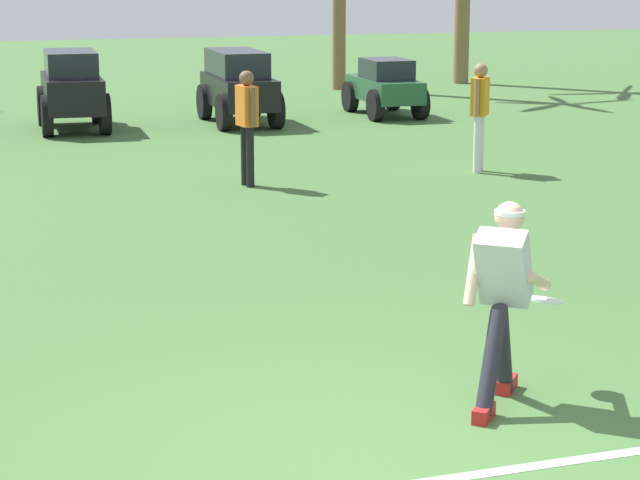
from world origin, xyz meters
The scene contains 8 objects.
ground_plane centered at (0.00, 0.00, 0.00)m, with size 80.00×80.00×0.00m, color #416B35.
frisbee_thrower centered at (1.25, 0.80, 0.79)m, with size 0.91×0.81×1.41m.
frisbee_in_flight centered at (1.69, 1.03, 0.64)m, with size 0.33×0.33×0.07m.
teammate_near_sideline centered at (4.88, 9.58, 0.94)m, with size 0.36×0.44×1.56m.
teammate_midfield centered at (1.43, 9.42, 0.94)m, with size 0.25×0.50×1.56m.
parked_car_slot_c centered at (-0.30, 15.72, 0.74)m, with size 1.22×2.37×1.40m.
parked_car_slot_d centered at (2.73, 15.71, 0.72)m, with size 1.17×2.41×1.34m.
parked_car_slot_e centered at (5.71, 16.05, 0.56)m, with size 1.10×2.21×1.10m.
Camera 1 is at (-2.30, -6.82, 3.07)m, focal length 70.00 mm.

